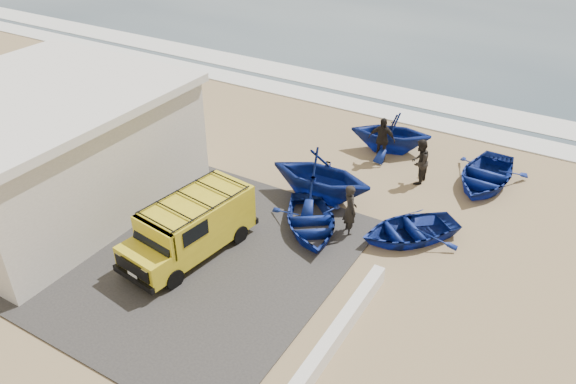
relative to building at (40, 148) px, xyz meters
The scene contains 15 objects.
ground 8.06m from the building, 14.93° to the left, with size 160.00×160.00×0.00m, color #9F855C.
slab 5.90m from the building, ahead, with size 12.00×10.00×0.05m, color #3A3835.
surf_line 16.02m from the building, 61.82° to the left, with size 180.00×1.60×0.06m, color white.
surf_wash 18.25m from the building, 65.56° to the left, with size 180.00×2.20×0.04m, color white.
building is the anchor object (origin of this frame).
parapet 12.68m from the building, ahead, with size 0.35×6.00×0.55m, color silver.
van 6.78m from the building, ahead, with size 2.40×4.79×1.97m.
boat_near_left 10.11m from the building, 18.96° to the left, with size 2.53×3.54×0.73m, color navy.
boat_near_right 13.42m from the building, 19.88° to the left, with size 2.48×3.47×0.72m, color navy.
boat_mid_left 10.22m from the building, 30.90° to the left, with size 3.40×3.93×2.07m, color navy.
boat_mid_right 16.84m from the building, 34.46° to the left, with size 2.80×3.92×0.81m, color navy.
boat_far_left 14.03m from the building, 47.16° to the left, with size 2.96×3.43×1.81m, color navy.
fisherman_front 11.34m from the building, 19.60° to the left, with size 0.70×0.46×1.91m, color black.
fisherman_middle 14.20m from the building, 35.76° to the left, with size 0.90×0.70×1.86m, color black.
fisherman_back 13.28m from the building, 44.16° to the left, with size 1.15×0.48×1.96m, color black.
Camera 1 is at (9.40, -12.86, 11.48)m, focal length 35.00 mm.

